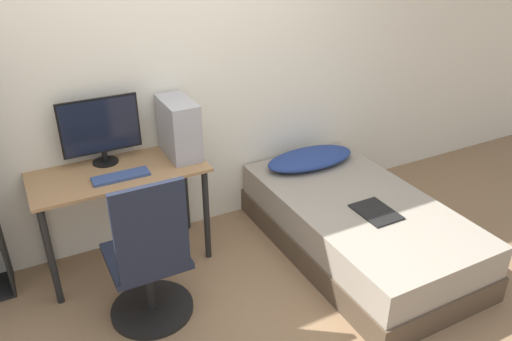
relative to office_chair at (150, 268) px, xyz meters
The scene contains 10 objects.
ground_plane 0.83m from the office_chair, 41.71° to the right, with size 14.00×14.00×0.00m, color #846647.
wall_back 1.38m from the office_chair, 59.40° to the left, with size 8.00×0.05×2.50m.
desk 0.68m from the office_chair, 88.52° to the left, with size 1.15×0.53×0.74m.
office_chair is the anchor object (origin of this frame).
bed 1.56m from the office_chair, ahead, with size 1.01×1.82×0.43m.
pillow 1.68m from the office_chair, 22.47° to the left, with size 0.77×0.36×0.11m.
magazine 1.56m from the office_chair, ahead, with size 0.24×0.32×0.01m.
monitor 1.01m from the office_chair, 92.12° to the left, with size 0.52×0.17×0.46m.
keyboard 0.64m from the office_chair, 89.24° to the left, with size 0.36×0.12×0.02m.
pc_tower 1.00m from the office_chair, 55.56° to the left, with size 0.20×0.39×0.40m.
Camera 1 is at (-1.09, -1.90, 2.27)m, focal length 35.00 mm.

